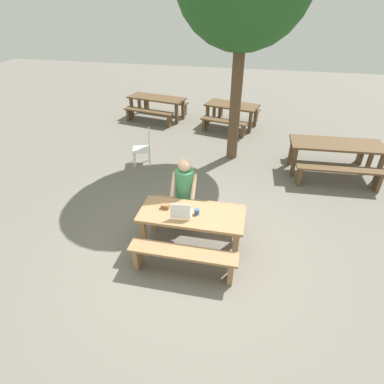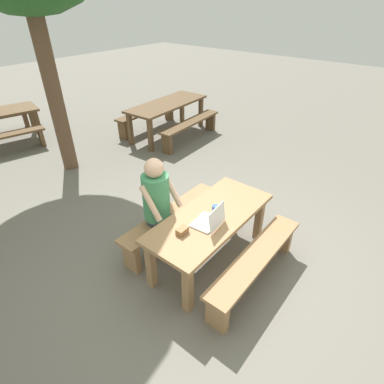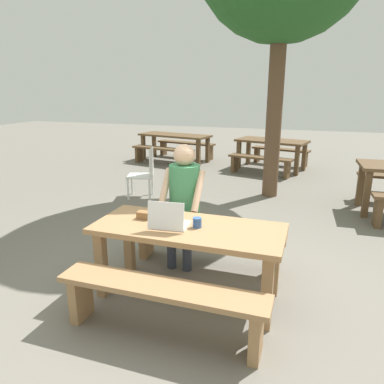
{
  "view_description": "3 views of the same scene",
  "coord_description": "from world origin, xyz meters",
  "px_view_note": "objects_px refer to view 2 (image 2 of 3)",
  "views": [
    {
      "loc": [
        0.86,
        -4.03,
        3.77
      ],
      "look_at": [
        -0.05,
        0.25,
        0.95
      ],
      "focal_mm": 29.41,
      "sensor_mm": 36.0,
      "label": 1
    },
    {
      "loc": [
        -2.4,
        -1.65,
        2.9
      ],
      "look_at": [
        -0.05,
        0.25,
        0.95
      ],
      "focal_mm": 28.82,
      "sensor_mm": 36.0,
      "label": 2
    },
    {
      "loc": [
        1.02,
        -2.9,
        1.91
      ],
      "look_at": [
        -0.05,
        0.25,
        0.95
      ],
      "focal_mm": 33.89,
      "sensor_mm": 36.0,
      "label": 3
    }
  ],
  "objects_px": {
    "picnic_table_front": "(211,223)",
    "laptop": "(210,220)",
    "person_seated": "(158,200)",
    "small_pouch": "(182,231)",
    "coffee_mug": "(215,209)",
    "picnic_table_mid": "(167,107)"
  },
  "relations": [
    {
      "from": "picnic_table_front",
      "to": "person_seated",
      "type": "xyz_separation_m",
      "value": [
        -0.26,
        0.61,
        0.2
      ]
    },
    {
      "from": "picnic_table_front",
      "to": "person_seated",
      "type": "distance_m",
      "value": 0.69
    },
    {
      "from": "small_pouch",
      "to": "picnic_table_mid",
      "type": "distance_m",
      "value": 4.55
    },
    {
      "from": "picnic_table_front",
      "to": "coffee_mug",
      "type": "bearing_deg",
      "value": 2.87
    },
    {
      "from": "coffee_mug",
      "to": "picnic_table_mid",
      "type": "height_order",
      "value": "coffee_mug"
    },
    {
      "from": "laptop",
      "to": "coffee_mug",
      "type": "xyz_separation_m",
      "value": [
        0.24,
        0.1,
        -0.02
      ]
    },
    {
      "from": "small_pouch",
      "to": "coffee_mug",
      "type": "height_order",
      "value": "coffee_mug"
    },
    {
      "from": "picnic_table_front",
      "to": "laptop",
      "type": "xyz_separation_m",
      "value": [
        -0.15,
        -0.1,
        0.18
      ]
    },
    {
      "from": "laptop",
      "to": "picnic_table_front",
      "type": "bearing_deg",
      "value": -153.12
    },
    {
      "from": "small_pouch",
      "to": "person_seated",
      "type": "relative_size",
      "value": 0.1
    },
    {
      "from": "picnic_table_front",
      "to": "person_seated",
      "type": "relative_size",
      "value": 1.29
    },
    {
      "from": "person_seated",
      "to": "picnic_table_front",
      "type": "bearing_deg",
      "value": -66.68
    },
    {
      "from": "picnic_table_mid",
      "to": "laptop",
      "type": "bearing_deg",
      "value": -133.9
    },
    {
      "from": "small_pouch",
      "to": "coffee_mug",
      "type": "bearing_deg",
      "value": -4.95
    },
    {
      "from": "small_pouch",
      "to": "coffee_mug",
      "type": "relative_size",
      "value": 1.47
    },
    {
      "from": "picnic_table_front",
      "to": "laptop",
      "type": "relative_size",
      "value": 4.92
    },
    {
      "from": "laptop",
      "to": "person_seated",
      "type": "bearing_deg",
      "value": -86.8
    },
    {
      "from": "coffee_mug",
      "to": "picnic_table_mid",
      "type": "distance_m",
      "value": 4.22
    },
    {
      "from": "laptop",
      "to": "picnic_table_mid",
      "type": "distance_m",
      "value": 4.45
    },
    {
      "from": "picnic_table_front",
      "to": "laptop",
      "type": "height_order",
      "value": "laptop"
    },
    {
      "from": "picnic_table_front",
      "to": "small_pouch",
      "type": "distance_m",
      "value": 0.49
    },
    {
      "from": "picnic_table_front",
      "to": "coffee_mug",
      "type": "height_order",
      "value": "coffee_mug"
    }
  ]
}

